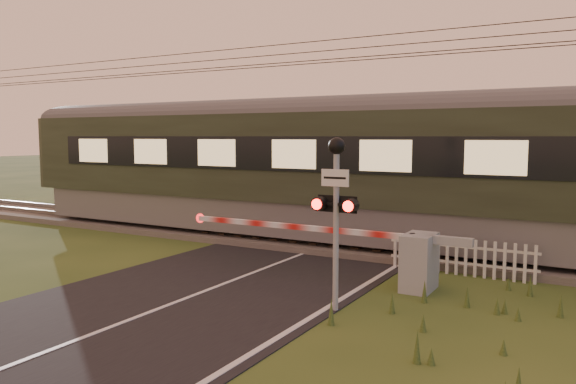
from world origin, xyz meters
The scene contains 7 objects.
ground centered at (0.00, 0.00, 0.00)m, with size 160.00×160.00×0.00m, color #2D451A.
road centered at (0.02, -0.23, 0.01)m, with size 6.00×140.00×0.03m.
track_bed centered at (0.00, 6.50, 0.07)m, with size 140.00×3.40×0.39m.
overhead_wires centered at (0.00, 6.50, 5.72)m, with size 120.00×0.62×0.62m.
boom_gate centered at (3.57, 2.86, 0.68)m, with size 7.13×0.94×1.25m.
crossing_signal centered at (2.93, 0.67, 2.24)m, with size 0.83×0.35×3.26m.
picket_fence centered at (4.37, 4.60, 0.45)m, with size 3.45×0.07×0.88m.
Camera 1 is at (7.28, -8.73, 3.28)m, focal length 35.00 mm.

